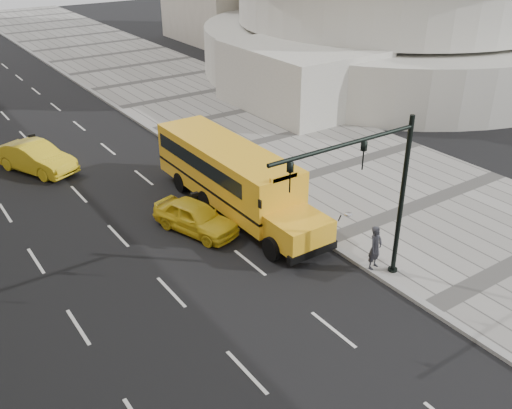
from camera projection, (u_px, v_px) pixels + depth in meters
ground at (139, 229)px, 25.16m from camera, size 140.00×140.00×0.00m
sidewalk_museum at (342, 167)px, 31.20m from camera, size 12.00×140.00×0.15m
curb_museum at (252, 194)px, 28.17m from camera, size 0.30×140.00×0.15m
school_bus at (230, 172)px, 26.34m from camera, size 2.96×11.56×3.19m
taxi_near at (195, 217)px, 24.73m from camera, size 2.81×4.38×1.39m
taxi_far at (36, 158)px, 30.49m from camera, size 3.55×5.07×1.59m
pedestrian at (375, 247)px, 21.79m from camera, size 0.74×0.57×1.80m
traffic_signal at (376, 187)px, 19.49m from camera, size 6.18×0.36×6.40m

